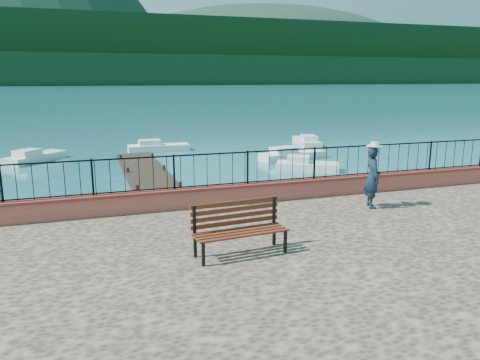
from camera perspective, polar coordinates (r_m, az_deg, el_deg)
ground at (r=11.42m, az=8.78°, el=-13.04°), size 2000.00×2000.00×0.00m
parapet at (r=14.11m, az=2.08°, el=-1.49°), size 28.00×0.46×0.58m
railing at (r=13.95m, az=2.11°, el=1.56°), size 27.00×0.05×0.95m
dock at (r=21.81m, az=-10.68°, el=-0.31°), size 2.00×16.00×0.30m
far_forest at (r=309.16m, az=-18.24°, el=12.62°), size 900.00×60.00×18.00m
foothills at (r=369.53m, az=-18.52°, el=14.49°), size 900.00×120.00×44.00m
companion_hill at (r=611.93m, az=2.94°, el=11.99°), size 448.00×384.00×180.00m
park_bench at (r=9.95m, az=-0.00°, el=-7.27°), size 2.06×0.82×1.12m
person at (r=13.87m, az=15.85°, el=0.34°), size 0.59×0.74×1.78m
hat at (r=13.71m, az=16.08°, el=4.23°), size 0.44×0.44×0.12m
boat_0 at (r=17.11m, az=-16.78°, el=-3.29°), size 3.54×1.61×0.80m
boat_1 at (r=25.17m, az=8.23°, el=2.06°), size 3.49×2.74×0.80m
boat_2 at (r=28.56m, az=6.41°, el=3.34°), size 4.42×2.04×0.80m
boat_3 at (r=30.20m, az=-23.70°, el=2.86°), size 3.48×3.82×0.80m
boat_4 at (r=32.03m, az=-9.89°, el=4.22°), size 4.07×1.41×0.80m
boat_5 at (r=34.77m, az=8.15°, el=4.92°), size 2.23×4.32×0.80m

